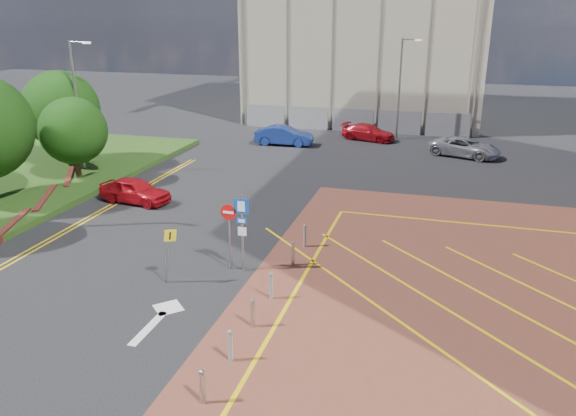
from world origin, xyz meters
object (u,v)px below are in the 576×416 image
at_px(tree_d, 61,109).
at_px(car_red_back, 368,132).
at_px(lamp_back, 401,85).
at_px(lamp_left_far, 77,101).
at_px(tree_c, 73,131).
at_px(sign_cluster, 237,225).
at_px(car_red_left, 135,190).
at_px(warning_sign, 168,249).
at_px(car_blue_back, 284,136).
at_px(car_silver_back, 465,147).

relative_size(tree_d, car_red_back, 1.38).
relative_size(lamp_back, car_red_back, 1.81).
bearing_deg(lamp_left_far, tree_c, -65.29).
bearing_deg(car_red_back, tree_c, 153.42).
height_order(sign_cluster, car_red_left, sign_cluster).
height_order(sign_cluster, warning_sign, sign_cluster).
relative_size(tree_c, car_red_back, 1.11).
relative_size(tree_c, tree_d, 0.81).
xyz_separation_m(lamp_left_far, warning_sign, (12.62, -12.84, -3.23)).
relative_size(lamp_left_far, car_red_left, 1.99).
bearing_deg(car_red_left, warning_sign, -135.52).
height_order(lamp_back, sign_cluster, lamp_back).
bearing_deg(car_red_back, car_red_left, 168.38).
distance_m(tree_c, sign_cluster, 16.53).
distance_m(lamp_left_far, car_blue_back, 15.68).
bearing_deg(car_blue_back, car_silver_back, -93.28).
bearing_deg(car_red_back, tree_d, 142.81).
relative_size(car_red_left, car_silver_back, 0.81).
bearing_deg(tree_d, warning_sign, -43.29).
height_order(sign_cluster, car_silver_back, sign_cluster).
bearing_deg(car_silver_back, tree_d, 131.11).
xyz_separation_m(sign_cluster, warning_sign, (-2.10, -1.83, -0.52)).
xyz_separation_m(lamp_left_far, sign_cluster, (14.72, -11.02, -2.71)).
distance_m(tree_c, warning_sign, 16.05).
relative_size(sign_cluster, car_blue_back, 0.71).
distance_m(sign_cluster, car_silver_back, 24.10).
xyz_separation_m(car_red_back, car_silver_back, (7.49, -3.63, 0.05)).
distance_m(sign_cluster, car_red_left, 10.75).
distance_m(sign_cluster, car_red_back, 26.01).
distance_m(car_red_left, car_blue_back, 16.28).
relative_size(car_red_back, car_silver_back, 0.89).
bearing_deg(warning_sign, sign_cluster, 41.10).
bearing_deg(car_red_back, lamp_left_far, 148.16).
relative_size(tree_d, lamp_left_far, 0.76).
bearing_deg(sign_cluster, car_red_left, 142.39).
height_order(tree_c, car_red_left, tree_c).
relative_size(tree_c, lamp_back, 0.61).
height_order(warning_sign, car_silver_back, warning_sign).
xyz_separation_m(warning_sign, car_red_back, (3.63, 27.77, -0.79)).
distance_m(tree_d, lamp_left_far, 2.44).
xyz_separation_m(tree_d, warning_sign, (14.70, -13.84, -2.44)).
bearing_deg(warning_sign, tree_c, 137.17).
bearing_deg(tree_d, lamp_back, 36.09).
xyz_separation_m(tree_c, lamp_left_far, (-0.92, 2.00, 1.47)).
bearing_deg(tree_c, lamp_back, 45.68).
bearing_deg(car_red_left, car_blue_back, -6.57).
relative_size(tree_c, car_silver_back, 0.99).
xyz_separation_m(tree_c, sign_cluster, (13.80, -9.02, -1.24)).
xyz_separation_m(car_red_left, car_blue_back, (3.87, 15.82, 0.06)).
xyz_separation_m(warning_sign, car_silver_back, (11.12, 24.14, -0.74)).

